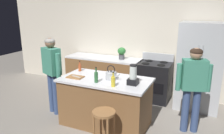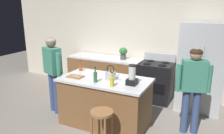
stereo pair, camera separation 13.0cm
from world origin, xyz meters
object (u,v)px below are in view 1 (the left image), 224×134
at_px(person_by_sink_right, 193,83).
at_px(chef_knife, 76,76).
at_px(refrigerator, 199,67).
at_px(bottle_soda, 113,81).
at_px(bottle_cooking_sauce, 80,67).
at_px(stove_range, 154,81).
at_px(tea_kettle, 111,75).
at_px(potted_plant, 122,52).
at_px(person_by_island_left, 52,69).
at_px(bar_stool, 104,120).
at_px(bottle_olive_oil, 96,77).
at_px(blender_appliance, 133,76).
at_px(kitchen_island, 105,102).
at_px(cutting_board, 75,77).

bearing_deg(person_by_sink_right, chef_knife, -164.45).
relative_size(refrigerator, bottle_soda, 7.35).
bearing_deg(bottle_cooking_sauce, person_by_sink_right, 4.19).
relative_size(stove_range, tea_kettle, 3.96).
xyz_separation_m(potted_plant, bottle_cooking_sauce, (-0.39, -1.31, -0.09)).
bearing_deg(person_by_island_left, bar_stool, -24.33).
distance_m(stove_range, bottle_olive_oil, 1.94).
relative_size(blender_appliance, bottle_olive_oil, 1.27).
xyz_separation_m(bottle_soda, bottle_cooking_sauce, (-0.99, 0.54, -0.02)).
bearing_deg(bottle_cooking_sauce, kitchen_island, -19.09).
height_order(kitchen_island, potted_plant, potted_plant).
distance_m(cutting_board, chef_knife, 0.02).
bearing_deg(person_by_island_left, person_by_sink_right, 8.87).
height_order(stove_range, blender_appliance, blender_appliance).
xyz_separation_m(kitchen_island, bottle_soda, (0.29, -0.30, 0.55)).
bearing_deg(blender_appliance, tea_kettle, 168.98).
height_order(bottle_olive_oil, bottle_cooking_sauce, bottle_olive_oil).
bearing_deg(chef_knife, cutting_board, -165.99).
bearing_deg(chef_knife, stove_range, 71.71).
distance_m(refrigerator, chef_knife, 2.63).
bearing_deg(person_by_sink_right, bottle_cooking_sauce, -175.81).
relative_size(stove_range, bottle_olive_oil, 3.95).
bearing_deg(tea_kettle, bottle_cooking_sauce, 164.52).
bearing_deg(refrigerator, potted_plant, 178.42).
bearing_deg(bar_stool, refrigerator, 61.54).
bearing_deg(cutting_board, tea_kettle, 15.14).
bearing_deg(bottle_olive_oil, refrigerator, 47.75).
bearing_deg(person_by_island_left, chef_knife, -11.80).
relative_size(refrigerator, person_by_sink_right, 1.23).
distance_m(tea_kettle, cutting_board, 0.68).
distance_m(refrigerator, person_by_island_left, 3.11).
relative_size(refrigerator, bar_stool, 2.91).
bearing_deg(potted_plant, person_by_sink_right, -32.61).
bearing_deg(stove_range, tea_kettle, -105.96).
bearing_deg(bottle_soda, person_by_island_left, 169.32).
bearing_deg(person_by_sink_right, refrigerator, 88.57).
bearing_deg(stove_range, cutting_board, -122.78).
xyz_separation_m(bar_stool, tea_kettle, (-0.21, 0.72, 0.48)).
bearing_deg(kitchen_island, tea_kettle, 8.72).
bearing_deg(tea_kettle, refrigerator, 46.53).
xyz_separation_m(kitchen_island, person_by_island_left, (-1.20, -0.02, 0.51)).
relative_size(person_by_sink_right, bottle_soda, 6.00).
relative_size(blender_appliance, cutting_board, 1.17).
height_order(kitchen_island, tea_kettle, tea_kettle).
height_order(bottle_soda, chef_knife, bottle_soda).
height_order(cutting_board, chef_knife, chef_knife).
bearing_deg(bar_stool, kitchen_island, 114.54).
bearing_deg(bottle_soda, bottle_olive_oil, 169.58).
relative_size(kitchen_island, chef_knife, 7.52).
height_order(person_by_island_left, bottle_olive_oil, person_by_island_left).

